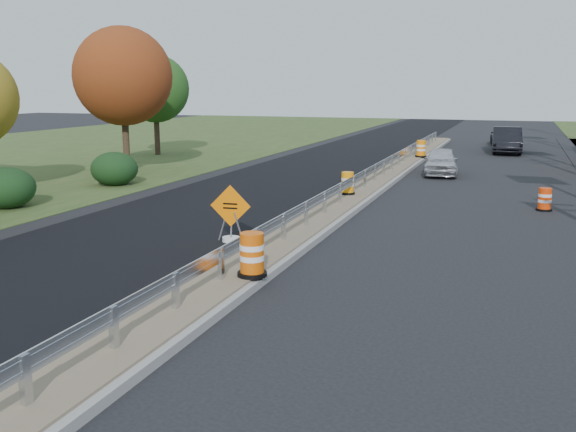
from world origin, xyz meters
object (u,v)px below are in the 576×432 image
(barrel_median_mid, at_px, (347,184))
(car_dark_far, at_px, (503,137))
(car_silver, at_px, (441,161))
(car_dark_mid, at_px, (507,140))
(barrel_shoulder_near, at_px, (545,200))
(caution_sign, at_px, (231,228))
(barrel_median_far, at_px, (421,149))
(barrel_median_near, at_px, (252,255))

(barrel_median_mid, height_order, car_dark_far, car_dark_far)
(barrel_median_mid, distance_m, car_silver, 9.08)
(barrel_median_mid, xyz_separation_m, car_dark_far, (5.10, 27.21, -0.02))
(car_dark_mid, bearing_deg, car_dark_far, 90.68)
(barrel_shoulder_near, bearing_deg, barrel_median_mid, -178.16)
(car_dark_mid, bearing_deg, barrel_median_mid, -107.44)
(caution_sign, distance_m, barrel_median_far, 22.46)
(barrel_median_near, height_order, barrel_median_mid, barrel_median_near)
(barrel_median_far, distance_m, car_silver, 6.11)
(caution_sign, height_order, barrel_median_far, caution_sign)
(car_silver, bearing_deg, barrel_shoulder_near, -67.07)
(barrel_median_far, distance_m, car_dark_mid, 8.12)
(barrel_median_near, distance_m, car_silver, 20.22)
(barrel_median_near, bearing_deg, car_silver, 84.78)
(barrel_median_far, relative_size, car_dark_far, 0.23)
(barrel_median_far, height_order, car_silver, car_silver)
(caution_sign, bearing_deg, barrel_median_mid, 74.00)
(car_silver, bearing_deg, barrel_median_near, -100.88)
(car_silver, bearing_deg, caution_sign, -109.32)
(barrel_median_near, xyz_separation_m, barrel_median_mid, (-0.77, 11.44, -0.05))
(barrel_median_mid, height_order, barrel_shoulder_near, barrel_median_mid)
(caution_sign, height_order, car_dark_far, caution_sign)
(caution_sign, bearing_deg, barrel_median_far, 78.63)
(barrel_median_mid, distance_m, barrel_median_far, 14.54)
(barrel_median_far, height_order, barrel_shoulder_near, barrel_median_far)
(barrel_median_near, xyz_separation_m, barrel_median_far, (-0.00, 25.96, 0.00))
(barrel_median_far, bearing_deg, barrel_median_mid, -93.02)
(barrel_median_mid, relative_size, barrel_shoulder_near, 1.06)
(barrel_shoulder_near, distance_m, car_dark_far, 27.06)
(caution_sign, bearing_deg, car_silver, 70.54)
(caution_sign, height_order, barrel_shoulder_near, caution_sign)
(barrel_median_near, relative_size, barrel_shoulder_near, 1.19)
(barrel_median_far, bearing_deg, barrel_median_near, -90.00)
(caution_sign, height_order, car_silver, caution_sign)
(barrel_median_near, height_order, car_dark_far, car_dark_far)
(car_dark_mid, bearing_deg, caution_sign, -106.28)
(car_silver, relative_size, car_dark_far, 0.91)
(caution_sign, bearing_deg, barrel_median_near, -64.65)
(barrel_shoulder_near, bearing_deg, car_dark_mid, 94.74)
(car_silver, height_order, car_dark_mid, car_dark_mid)
(barrel_shoulder_near, relative_size, car_silver, 0.21)
(barrel_median_mid, xyz_separation_m, car_silver, (2.61, 8.69, 0.03))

